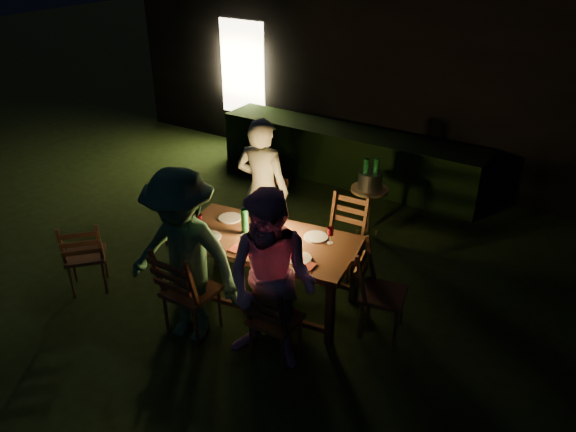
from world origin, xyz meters
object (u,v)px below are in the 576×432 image
Objects in this scene: chair_near_right at (275,333)px; bottle_table at (244,222)px; bottle_bucket_a at (365,177)px; chair_far_right at (341,253)px; person_house_side at (263,190)px; chair_end at (380,306)px; chair_near_left at (191,305)px; dining_table at (267,245)px; bottle_bucket_b at (375,176)px; lantern at (273,224)px; chair_far_left at (262,234)px; side_table at (369,193)px; ice_bucket at (370,180)px; person_opp_right at (272,283)px; chair_spare at (88,267)px; person_opp_left at (183,258)px.

bottle_table reaches higher than chair_near_right.
bottle_bucket_a is at bearing 96.13° from chair_near_right.
chair_far_right is 0.56× the size of person_house_side.
chair_far_right is 1.17m from bottle_bucket_a.
chair_near_left is at bearing -69.00° from chair_end.
dining_table is 1.13× the size of person_house_side.
lantern is at bearing -97.96° from bottle_bucket_b.
bottle_table reaches higher than chair_far_left.
bottle_table is at bearing -162.17° from lantern.
bottle_table reaches higher than bottle_bucket_a.
chair_far_left is 0.56m from person_house_side.
chair_near_right is 2.67× the size of lantern.
bottle_table is at bearing -104.50° from side_table.
bottle_table is 0.93× the size of ice_bucket.
dining_table is 6.52× the size of ice_bucket.
chair_end is (0.78, -0.66, 0.00)m from chair_far_right.
person_opp_right is at bearing -56.94° from lantern.
person_house_side is 5.43× the size of bottle_bucket_b.
ice_bucket is at bearing 7.18° from chair_spare.
ice_bucket is (-0.31, 2.66, -0.13)m from person_opp_right.
chair_near_left is 2.80m from bottle_bucket_a.
bottle_bucket_a reaches higher than dining_table.
chair_spare is (-1.44, -0.05, -0.03)m from chair_near_left.
side_table is at bearing 77.32° from chair_near_left.
chair_end is 1.05× the size of chair_spare.
lantern is 1.25× the size of bottle_table.
chair_near_left reaches higher than ice_bucket.
chair_far_left is at bearing 120.20° from dining_table.
chair_near_left is at bearing -103.01° from bottle_bucket_b.
person_house_side is at bearing 118.76° from person_opp_right.
side_table is (-0.30, 2.61, 0.28)m from chair_near_right.
bottle_table reaches higher than dining_table.
dining_table is 1.98m from bottle_bucket_b.
person_house_side reaches higher than bottle_table.
chair_far_right is 2.81m from chair_spare.
chair_near_right is 1.10m from chair_end.
chair_spare is 0.53× the size of person_opp_right.
ice_bucket is (0.00, 0.00, 0.18)m from side_table.
person_house_side is at bearing 126.27° from chair_near_right.
chair_near_right is 1.92m from person_house_side.
chair_near_right is 0.53× the size of person_opp_left.
lantern is at bearing 60.11° from person_opp_left.
chair_far_right is at bearing 52.21° from bottle_table.
lantern reaches higher than chair_far_left.
person_opp_left is at bearing -111.52° from lantern.
dining_table is at bearing -93.65° from chair_end.
chair_spare is at bearing -151.06° from bottle_table.
person_opp_left is at bearing 90.00° from person_house_side.
chair_far_left is 1.04× the size of chair_far_right.
chair_end is 1.34m from lantern.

